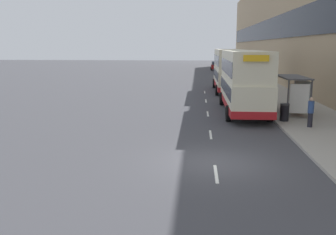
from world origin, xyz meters
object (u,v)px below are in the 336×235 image
bus_shelter (296,88)px  double_decker_bus_ahead (229,69)px  pedestrian_1 (311,112)px  double_decker_bus_near (244,80)px  car_1 (221,68)px  litter_bin (285,112)px  car_0 (216,66)px

bus_shelter → double_decker_bus_ahead: (-3.39, 13.43, 0.41)m
bus_shelter → pedestrian_1: (-0.18, -4.15, -0.88)m
bus_shelter → double_decker_bus_near: size_ratio=0.41×
double_decker_bus_ahead → pedestrian_1: (3.20, -17.59, -1.29)m
car_1 → bus_shelter: bearing=-86.3°
litter_bin → car_0: bearing=92.0°
pedestrian_1 → litter_bin: pedestrian_1 is taller
car_1 → litter_bin: bearing=-88.2°
double_decker_bus_ahead → car_1: bearing=88.3°
car_0 → car_1: size_ratio=0.91×
bus_shelter → car_1: (-2.59, 40.08, -1.04)m
pedestrian_1 → car_0: bearing=93.0°
car_1 → car_0: bearing=92.7°
car_0 → car_1: 8.56m
pedestrian_1 → double_decker_bus_ahead: bearing=100.3°
car_0 → litter_bin: size_ratio=3.92×
double_decker_bus_ahead → litter_bin: double_decker_bus_ahead is taller
litter_bin → pedestrian_1: bearing=-58.3°
double_decker_bus_near → car_1: double_decker_bus_near is taller
car_0 → litter_bin: 51.13m
car_0 → car_1: (0.40, -8.55, -0.01)m
pedestrian_1 → litter_bin: size_ratio=1.60×
bus_shelter → car_1: bus_shelter is taller
litter_bin → double_decker_bus_ahead: bearing=97.7°
bus_shelter → litter_bin: size_ratio=4.00×
bus_shelter → car_0: bearing=93.5°
bus_shelter → litter_bin: (-1.22, -2.47, -1.21)m
double_decker_bus_near → double_decker_bus_ahead: size_ratio=1.02×
bus_shelter → double_decker_bus_near: 3.47m
litter_bin → double_decker_bus_near: bearing=120.8°
bus_shelter → pedestrian_1: size_ratio=2.51×
bus_shelter → litter_bin: bus_shelter is taller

